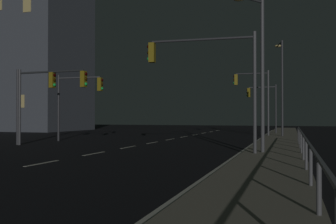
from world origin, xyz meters
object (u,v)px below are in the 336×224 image
Objects in this scene: traffic_light_far_right at (263,99)px; traffic_light_near_right at (34,92)px; street_lamp_mid_block at (282,80)px; traffic_light_mid_left at (50,90)px; traffic_light_far_left at (78,94)px; traffic_light_overhead_east at (206,67)px; building_distant at (28,40)px; street_lamp_across_street at (258,59)px; traffic_light_mid_right at (254,90)px.

traffic_light_far_right is 23.72m from traffic_light_near_right.
traffic_light_far_right is 6.37m from street_lamp_mid_block.
traffic_light_near_right is at bearing 176.68° from traffic_light_mid_left.
traffic_light_far_left is (-0.61, 4.22, -0.01)m from traffic_light_mid_left.
traffic_light_far_left is at bearing -144.11° from street_lamp_mid_block.
street_lamp_mid_block is (13.35, 14.32, 1.54)m from traffic_light_mid_left.
traffic_light_overhead_east is at bearing -30.88° from traffic_light_far_left.
building_distant is at bearing 129.63° from traffic_light_near_right.
street_lamp_mid_block is (2.01, -5.88, 1.40)m from traffic_light_far_right.
traffic_light_overhead_east reaches higher than traffic_light_mid_left.
traffic_light_far_left is 26.82m from building_distant.
traffic_light_mid_left is at bearing -48.62° from building_distant.
traffic_light_overhead_east is 0.77× the size of street_lamp_across_street.
traffic_light_mid_right reaches higher than traffic_light_far_left.
traffic_light_mid_right is 16.76m from traffic_light_overhead_east.
street_lamp_across_street is at bearing -92.35° from street_lamp_mid_block.
building_distant is (-17.90, 21.61, 8.61)m from traffic_light_near_right.
traffic_light_far_right is at bearing 53.22° from traffic_light_far_left.
street_lamp_mid_block is (13.96, 10.10, 1.55)m from traffic_light_far_left.
traffic_light_far_left is at bearing 98.17° from traffic_light_mid_left.
traffic_light_near_right is 0.67× the size of street_lamp_across_street.
traffic_light_mid_right is at bearing 52.77° from traffic_light_mid_left.
street_lamp_across_street reaches higher than traffic_light_far_left.
traffic_light_far_left is at bearing -43.35° from building_distant.
traffic_light_mid_left is at bearing 167.34° from traffic_light_overhead_east.
traffic_light_mid_right is at bearing 96.09° from street_lamp_across_street.
building_distant is (-30.06, 7.25, 7.84)m from traffic_light_mid_right.
building_distant reaches higher than traffic_light_mid_right.
traffic_light_far_left is (-11.57, -10.21, -0.69)m from traffic_light_mid_right.
traffic_light_far_left is 0.88× the size of traffic_light_overhead_east.
street_lamp_across_street is at bearing -36.38° from building_distant.
traffic_light_mid_right is 1.14× the size of traffic_light_mid_left.
traffic_light_overhead_east is at bearing -92.54° from traffic_light_far_right.
traffic_light_far_right is at bearing 60.70° from traffic_light_mid_left.
traffic_light_mid_right is at bearing 177.37° from street_lamp_mid_block.
street_lamp_mid_block is 33.99m from building_distant.
street_lamp_across_street reaches higher than traffic_light_near_right.
traffic_light_far_left reaches higher than traffic_light_mid_left.
traffic_light_far_right is at bearing -2.78° from building_distant.
traffic_light_near_right is (-12.54, -20.13, -0.24)m from traffic_light_far_right.
building_distant reaches higher than traffic_light_far_right.
traffic_light_far_right is 0.60× the size of street_lamp_mid_block.
street_lamp_across_street is at bearing -7.79° from traffic_light_mid_left.
traffic_light_mid_right is 1.04× the size of traffic_light_overhead_east.
traffic_light_overhead_east is (10.94, -6.55, 0.67)m from traffic_light_far_left.
traffic_light_far_right is at bearing 108.89° from street_lamp_mid_block.
traffic_light_far_right is 1.01× the size of traffic_light_far_left.
street_lamp_across_street is (13.30, -5.96, 1.01)m from traffic_light_far_left.
traffic_light_far_right is 0.89× the size of traffic_light_overhead_east.
traffic_light_mid_right is at bearing 41.41° from traffic_light_far_left.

